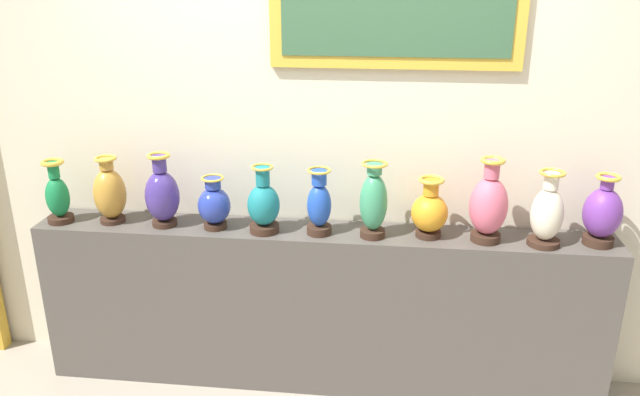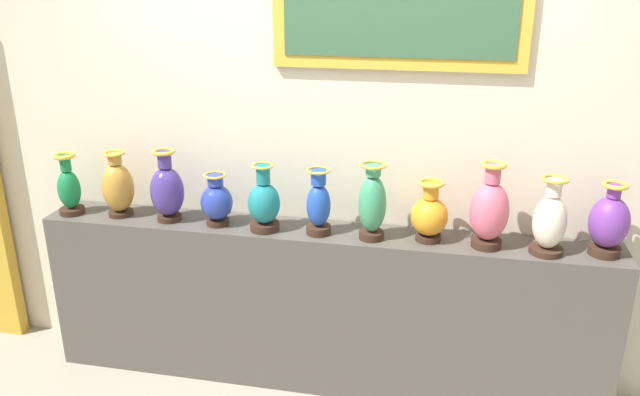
# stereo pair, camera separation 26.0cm
# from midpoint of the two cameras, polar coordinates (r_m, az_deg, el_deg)

# --- Properties ---
(ground_plane) EXTENTS (11.02, 11.02, 0.00)m
(ground_plane) POSITION_cam_midpoint_polar(r_m,az_deg,el_deg) (3.72, 2.08, -16.18)
(ground_plane) COLOR gray
(display_shelf) EXTENTS (3.04, 0.31, 0.92)m
(display_shelf) POSITION_cam_midpoint_polar(r_m,az_deg,el_deg) (3.47, 2.18, -10.04)
(display_shelf) COLOR #4C4742
(display_shelf) RESTS_ON ground_plane
(back_wall) EXTENTS (5.02, 0.14, 3.16)m
(back_wall) POSITION_cam_midpoint_polar(r_m,az_deg,el_deg) (3.26, 3.21, 9.32)
(back_wall) COLOR beige
(back_wall) RESTS_ON ground_plane
(vase_emerald) EXTENTS (0.14, 0.14, 0.35)m
(vase_emerald) POSITION_cam_midpoint_polar(r_m,az_deg,el_deg) (3.65, -20.11, 0.81)
(vase_emerald) COLOR #382319
(vase_emerald) RESTS_ON display_shelf
(vase_ochre) EXTENTS (0.17, 0.17, 0.36)m
(vase_ochre) POSITION_cam_midpoint_polar(r_m,az_deg,el_deg) (3.54, -16.01, 0.94)
(vase_ochre) COLOR #382319
(vase_ochre) RESTS_ON display_shelf
(vase_indigo) EXTENTS (0.18, 0.18, 0.40)m
(vase_indigo) POSITION_cam_midpoint_polar(r_m,az_deg,el_deg) (3.40, -11.70, 0.67)
(vase_indigo) COLOR #382319
(vase_indigo) RESTS_ON display_shelf
(vase_cobalt) EXTENTS (0.17, 0.17, 0.28)m
(vase_cobalt) POSITION_cam_midpoint_polar(r_m,az_deg,el_deg) (3.31, -7.23, -0.36)
(vase_cobalt) COLOR #382319
(vase_cobalt) RESTS_ON display_shelf
(vase_teal) EXTENTS (0.17, 0.17, 0.36)m
(vase_teal) POSITION_cam_midpoint_polar(r_m,az_deg,el_deg) (3.22, -2.85, -0.54)
(vase_teal) COLOR #382319
(vase_teal) RESTS_ON display_shelf
(vase_sapphire) EXTENTS (0.13, 0.13, 0.35)m
(vase_sapphire) POSITION_cam_midpoint_polar(r_m,az_deg,el_deg) (3.17, 2.30, -0.68)
(vase_sapphire) COLOR #382319
(vase_sapphire) RESTS_ON display_shelf
(vase_jade) EXTENTS (0.14, 0.14, 0.40)m
(vase_jade) POSITION_cam_midpoint_polar(r_m,az_deg,el_deg) (3.12, 7.19, -0.58)
(vase_jade) COLOR #382319
(vase_jade) RESTS_ON display_shelf
(vase_amber) EXTENTS (0.18, 0.18, 0.31)m
(vase_amber) POSITION_cam_midpoint_polar(r_m,az_deg,el_deg) (3.17, 12.30, -1.56)
(vase_amber) COLOR #382319
(vase_amber) RESTS_ON display_shelf
(vase_rose) EXTENTS (0.19, 0.19, 0.43)m
(vase_rose) POSITION_cam_midpoint_polar(r_m,az_deg,el_deg) (3.15, 17.52, -1.17)
(vase_rose) COLOR #382319
(vase_rose) RESTS_ON display_shelf
(vase_ivory) EXTENTS (0.16, 0.16, 0.38)m
(vase_ivory) POSITION_cam_midpoint_polar(r_m,az_deg,el_deg) (3.18, 22.48, -2.04)
(vase_ivory) COLOR #382319
(vase_ivory) RESTS_ON display_shelf
(vase_violet) EXTENTS (0.18, 0.18, 0.36)m
(vase_violet) POSITION_cam_midpoint_polar(r_m,az_deg,el_deg) (3.29, 26.99, -2.09)
(vase_violet) COLOR #382319
(vase_violet) RESTS_ON display_shelf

